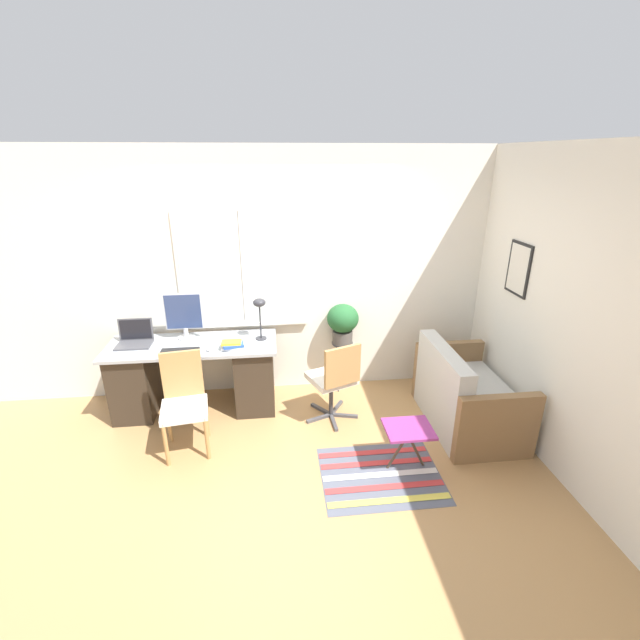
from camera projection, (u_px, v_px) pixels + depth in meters
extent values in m
plane|color=tan|center=(284.00, 419.00, 4.49)|extent=(14.00, 14.00, 0.00)
cube|color=white|center=(278.00, 276.00, 4.68)|extent=(9.00, 0.06, 2.70)
cube|color=silver|center=(209.00, 271.00, 4.53)|extent=(0.68, 0.02, 1.26)
cube|color=white|center=(209.00, 271.00, 4.52)|extent=(0.61, 0.01, 1.19)
cube|color=silver|center=(273.00, 269.00, 4.60)|extent=(0.68, 0.02, 1.26)
cube|color=white|center=(273.00, 269.00, 4.59)|extent=(0.61, 0.01, 1.19)
cube|color=silver|center=(245.00, 323.00, 4.79)|extent=(1.40, 0.11, 0.04)
cube|color=white|center=(515.00, 289.00, 4.24)|extent=(0.06, 9.00, 2.70)
cube|color=black|center=(519.00, 269.00, 4.10)|extent=(0.02, 0.36, 0.51)
cube|color=silver|center=(518.00, 269.00, 4.10)|extent=(0.01, 0.31, 0.46)
cube|color=#9EA3A8|center=(192.00, 345.00, 4.42)|extent=(1.73, 0.65, 0.03)
cube|color=#33281E|center=(135.00, 381.00, 4.50)|extent=(0.40, 0.57, 0.73)
cube|color=#33281E|center=(255.00, 375.00, 4.62)|extent=(0.40, 0.57, 0.73)
cube|color=#4C4C51|center=(134.00, 345.00, 4.37)|extent=(0.34, 0.23, 0.02)
cube|color=#4C4C51|center=(136.00, 329.00, 4.44)|extent=(0.34, 0.03, 0.23)
cube|color=black|center=(136.00, 329.00, 4.44)|extent=(0.31, 0.02, 0.20)
cylinder|color=silver|center=(187.00, 337.00, 4.56)|extent=(0.18, 0.18, 0.02)
cylinder|color=silver|center=(186.00, 332.00, 4.53)|extent=(0.05, 0.05, 0.10)
cube|color=silver|center=(183.00, 311.00, 4.45)|extent=(0.39, 0.02, 0.39)
cube|color=navy|center=(183.00, 312.00, 4.44)|extent=(0.36, 0.01, 0.37)
cube|color=black|center=(180.00, 351.00, 4.24)|extent=(0.37, 0.12, 0.02)
ellipsoid|color=silver|center=(209.00, 349.00, 4.25)|extent=(0.04, 0.07, 0.04)
cylinder|color=#2D2D33|center=(261.00, 338.00, 4.54)|extent=(0.12, 0.12, 0.01)
cylinder|color=#2D2D33|center=(260.00, 322.00, 4.47)|extent=(0.02, 0.02, 0.37)
ellipsoid|color=#2D2D33|center=(259.00, 303.00, 4.40)|extent=(0.13, 0.13, 0.09)
cube|color=white|center=(233.00, 347.00, 4.31)|extent=(0.23, 0.18, 0.03)
cube|color=#2851B2|center=(233.00, 344.00, 4.30)|extent=(0.23, 0.19, 0.03)
cube|color=yellow|center=(231.00, 342.00, 4.29)|extent=(0.20, 0.13, 0.02)
cylinder|color=#B2844C|center=(166.00, 445.00, 3.75)|extent=(0.04, 0.04, 0.44)
cylinder|color=#B2844C|center=(207.00, 438.00, 3.83)|extent=(0.04, 0.04, 0.44)
cylinder|color=#B2844C|center=(169.00, 422.00, 4.06)|extent=(0.04, 0.04, 0.44)
cylinder|color=#B2844C|center=(206.00, 417.00, 4.14)|extent=(0.04, 0.04, 0.44)
cube|color=silver|center=(184.00, 410.00, 3.87)|extent=(0.46, 0.44, 0.06)
cube|color=#B2844C|center=(182.00, 374.00, 3.96)|extent=(0.37, 0.08, 0.46)
cube|color=#47474C|center=(319.00, 418.00, 4.47)|extent=(0.28, 0.14, 0.03)
cube|color=#47474C|center=(334.00, 422.00, 4.41)|extent=(0.06, 0.29, 0.03)
cube|color=#47474C|center=(344.00, 416.00, 4.52)|extent=(0.29, 0.10, 0.03)
cube|color=#47474C|center=(336.00, 408.00, 4.66)|extent=(0.18, 0.26, 0.03)
cube|color=#47474C|center=(321.00, 409.00, 4.63)|extent=(0.21, 0.24, 0.03)
cylinder|color=#333338|center=(331.00, 397.00, 4.46)|extent=(0.04, 0.04, 0.40)
cube|color=silver|center=(331.00, 378.00, 4.38)|extent=(0.54, 0.53, 0.06)
cube|color=#B2844C|center=(343.00, 366.00, 4.12)|extent=(0.38, 0.18, 0.40)
cube|color=beige|center=(468.00, 405.00, 4.35)|extent=(0.76, 1.04, 0.43)
cube|color=beige|center=(444.00, 369.00, 4.16)|extent=(0.16, 1.04, 0.41)
cube|color=olive|center=(497.00, 428.00, 3.78)|extent=(0.76, 0.09, 0.66)
cube|color=olive|center=(447.00, 369.00, 4.83)|extent=(0.76, 0.09, 0.66)
cylinder|color=#333338|center=(342.00, 343.00, 4.89)|extent=(0.24, 0.24, 0.02)
cylinder|color=#333338|center=(350.00, 366.00, 5.00)|extent=(0.01, 0.01, 0.57)
cylinder|color=#333338|center=(336.00, 363.00, 5.07)|extent=(0.01, 0.01, 0.57)
cylinder|color=#333338|center=(339.00, 370.00, 4.91)|extent=(0.01, 0.01, 0.57)
cylinder|color=#514C47|center=(342.00, 337.00, 4.86)|extent=(0.23, 0.23, 0.14)
ellipsoid|color=#235B2D|center=(343.00, 318.00, 4.78)|extent=(0.36, 0.36, 0.32)
cube|color=#565B6B|center=(381.00, 475.00, 3.70)|extent=(1.03, 0.82, 0.01)
cube|color=#DBCC4C|center=(390.00, 500.00, 3.42)|extent=(1.01, 0.07, 0.00)
cube|color=#C63838|center=(385.00, 487.00, 3.56)|extent=(1.01, 0.07, 0.00)
cube|color=white|center=(381.00, 475.00, 3.70)|extent=(1.01, 0.07, 0.00)
cube|color=#C63838|center=(377.00, 463.00, 3.84)|extent=(1.01, 0.07, 0.00)
cube|color=#C63838|center=(373.00, 452.00, 3.97)|extent=(1.01, 0.07, 0.00)
cube|color=#93337A|center=(409.00, 429.00, 3.66)|extent=(0.41, 0.34, 0.02)
cylinder|color=#4C3D2D|center=(399.00, 449.00, 3.73)|extent=(0.21, 0.02, 0.40)
cylinder|color=#4C3D2D|center=(415.00, 448.00, 3.74)|extent=(0.21, 0.02, 0.40)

